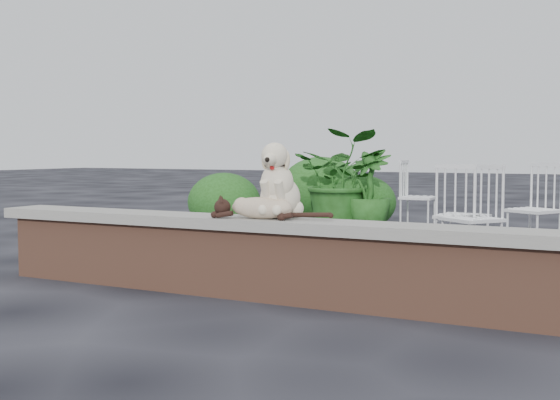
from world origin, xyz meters
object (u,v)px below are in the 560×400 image
at_px(chair_b, 472,217).
at_px(potted_plant_b, 368,190).
at_px(potted_plant_a, 342,179).
at_px(chair_d, 534,209).
at_px(dog, 280,180).
at_px(chair_c, 462,214).
at_px(chair_e, 418,196).
at_px(cat, 261,207).

xyz_separation_m(chair_b, potted_plant_b, (-1.88, 2.50, 0.07)).
bearing_deg(potted_plant_a, potted_plant_b, -4.36).
bearing_deg(chair_d, potted_plant_a, -176.46).
distance_m(dog, chair_d, 3.37).
bearing_deg(potted_plant_b, chair_d, -29.83).
bearing_deg(chair_b, chair_c, 156.86).
bearing_deg(chair_e, potted_plant_b, 97.98).
relative_size(chair_d, potted_plant_a, 0.70).
xyz_separation_m(chair_e, chair_b, (1.23, -2.61, 0.00)).
bearing_deg(potted_plant_b, dog, -78.40).
bearing_deg(chair_b, chair_d, 109.94).
bearing_deg(potted_plant_a, chair_e, 4.40).
relative_size(chair_c, chair_b, 1.00).
bearing_deg(chair_c, dog, 75.90).
height_order(chair_e, potted_plant_b, potted_plant_b).
height_order(cat, potted_plant_a, potted_plant_a).
relative_size(chair_e, potted_plant_b, 0.87).
distance_m(chair_e, potted_plant_a, 1.07).
bearing_deg(potted_plant_a, chair_c, -46.94).
bearing_deg(chair_b, chair_e, 152.57).
xyz_separation_m(potted_plant_a, potted_plant_b, (0.40, -0.03, -0.14)).
xyz_separation_m(chair_c, chair_d, (0.51, 0.97, 0.00)).
bearing_deg(chair_b, potted_plant_a, 169.23).
xyz_separation_m(chair_e, potted_plant_a, (-1.04, -0.08, 0.21)).
relative_size(chair_b, potted_plant_b, 0.87).
bearing_deg(dog, cat, -124.92).
distance_m(chair_d, chair_e, 2.14).
bearing_deg(chair_c, potted_plant_a, -38.88).
relative_size(chair_c, chair_e, 1.00).
bearing_deg(chair_d, chair_e, 168.99).
relative_size(cat, chair_d, 1.10).
bearing_deg(chair_c, potted_plant_b, -44.30).
bearing_deg(cat, potted_plant_b, 93.40).
height_order(chair_d, potted_plant_b, potted_plant_b).
bearing_deg(dog, chair_d, 59.09).
xyz_separation_m(dog, chair_e, (-0.25, 4.46, -0.39)).
bearing_deg(chair_e, chair_c, -156.87).
distance_m(cat, chair_e, 4.61).
bearing_deg(chair_e, chair_b, -156.42).
height_order(cat, chair_c, chair_c).
distance_m(chair_d, potted_plant_a, 2.97).
distance_m(chair_d, potted_plant_b, 2.60).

